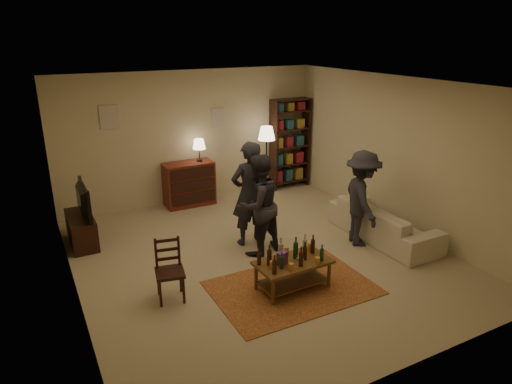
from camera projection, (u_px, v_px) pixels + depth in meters
floor at (260, 256)px, 7.32m from camera, size 6.00×6.00×0.00m
room_shell at (159, 117)px, 8.92m from camera, size 6.00×6.00×6.00m
rug at (292, 288)px, 6.40m from camera, size 2.20×1.50×0.01m
coffee_table at (292, 264)px, 6.27m from camera, size 1.06×0.60×0.77m
dining_chair at (169, 268)px, 6.04m from camera, size 0.44×0.44×0.86m
tv_stand at (81, 223)px, 7.62m from camera, size 0.40×1.00×1.06m
dresser at (190, 183)px, 9.34m from camera, size 1.00×0.50×1.36m
bookshelf at (290, 143)px, 10.28m from camera, size 0.90×0.34×2.02m
floor_lamp at (267, 138)px, 9.61m from camera, size 0.36×0.36×1.52m
sofa at (384, 222)px, 7.85m from camera, size 0.81×2.08×0.61m
person_left at (249, 194)px, 7.49m from camera, size 0.64×0.42×1.77m
person_right at (258, 205)px, 7.17m from camera, size 0.92×0.79×1.64m
person_by_sofa at (362, 199)px, 7.50m from camera, size 0.93×1.18×1.61m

